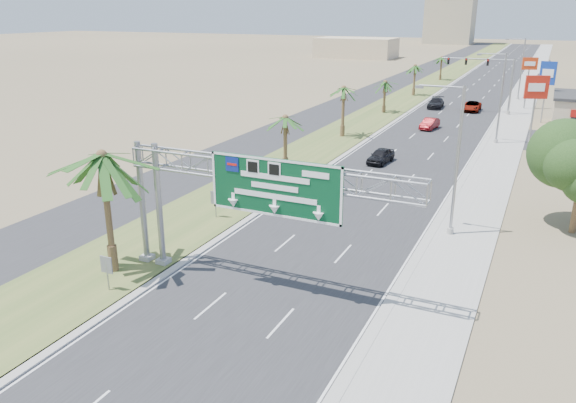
# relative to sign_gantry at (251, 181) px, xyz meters

# --- Properties ---
(ground) EXTENTS (600.00, 600.00, 0.00)m
(ground) POSITION_rel_sign_gantry_xyz_m (1.06, -9.93, -6.06)
(ground) COLOR #8C7A59
(ground) RESTS_ON ground
(road) EXTENTS (12.00, 300.00, 0.02)m
(road) POSITION_rel_sign_gantry_xyz_m (1.06, 100.07, -6.05)
(road) COLOR #28282B
(road) RESTS_ON ground
(sidewalk_right) EXTENTS (4.00, 300.00, 0.10)m
(sidewalk_right) POSITION_rel_sign_gantry_xyz_m (9.56, 100.07, -6.01)
(sidewalk_right) COLOR #9E9B93
(sidewalk_right) RESTS_ON ground
(median_grass) EXTENTS (7.00, 300.00, 0.12)m
(median_grass) POSITION_rel_sign_gantry_xyz_m (-8.94, 100.07, -6.00)
(median_grass) COLOR #47602A
(median_grass) RESTS_ON ground
(opposing_road) EXTENTS (8.00, 300.00, 0.02)m
(opposing_road) POSITION_rel_sign_gantry_xyz_m (-15.94, 100.07, -6.05)
(opposing_road) COLOR #28282B
(opposing_road) RESTS_ON ground
(sign_gantry) EXTENTS (16.75, 1.24, 7.50)m
(sign_gantry) POSITION_rel_sign_gantry_xyz_m (0.00, 0.00, 0.00)
(sign_gantry) COLOR gray
(sign_gantry) RESTS_ON ground
(palm_near) EXTENTS (5.70, 5.70, 8.35)m
(palm_near) POSITION_rel_sign_gantry_xyz_m (-8.14, -1.93, 0.87)
(palm_near) COLOR brown
(palm_near) RESTS_ON ground
(palm_row_b) EXTENTS (3.99, 3.99, 5.95)m
(palm_row_b) POSITION_rel_sign_gantry_xyz_m (-8.44, 22.07, -1.16)
(palm_row_b) COLOR brown
(palm_row_b) RESTS_ON ground
(palm_row_c) EXTENTS (3.99, 3.99, 6.75)m
(palm_row_c) POSITION_rel_sign_gantry_xyz_m (-8.44, 38.07, -0.39)
(palm_row_c) COLOR brown
(palm_row_c) RESTS_ON ground
(palm_row_d) EXTENTS (3.99, 3.99, 5.45)m
(palm_row_d) POSITION_rel_sign_gantry_xyz_m (-8.44, 56.07, -1.64)
(palm_row_d) COLOR brown
(palm_row_d) RESTS_ON ground
(palm_row_e) EXTENTS (3.99, 3.99, 6.15)m
(palm_row_e) POSITION_rel_sign_gantry_xyz_m (-8.44, 75.07, -0.97)
(palm_row_e) COLOR brown
(palm_row_e) RESTS_ON ground
(palm_row_f) EXTENTS (3.99, 3.99, 5.75)m
(palm_row_f) POSITION_rel_sign_gantry_xyz_m (-8.44, 100.07, -1.35)
(palm_row_f) COLOR brown
(palm_row_f) RESTS_ON ground
(streetlight_near) EXTENTS (3.27, 0.44, 10.00)m
(streetlight_near) POSITION_rel_sign_gantry_xyz_m (8.36, 12.07, -1.36)
(streetlight_near) COLOR gray
(streetlight_near) RESTS_ON ground
(streetlight_mid) EXTENTS (3.27, 0.44, 10.00)m
(streetlight_mid) POSITION_rel_sign_gantry_xyz_m (8.36, 42.07, -1.36)
(streetlight_mid) COLOR gray
(streetlight_mid) RESTS_ON ground
(streetlight_far) EXTENTS (3.27, 0.44, 10.00)m
(streetlight_far) POSITION_rel_sign_gantry_xyz_m (8.36, 78.07, -1.36)
(streetlight_far) COLOR gray
(streetlight_far) RESTS_ON ground
(signal_mast) EXTENTS (10.28, 0.71, 8.00)m
(signal_mast) POSITION_rel_sign_gantry_xyz_m (6.23, 62.05, -1.21)
(signal_mast) COLOR gray
(signal_mast) RESTS_ON ground
(median_signback_a) EXTENTS (0.75, 0.08, 2.08)m
(median_signback_a) POSITION_rel_sign_gantry_xyz_m (-6.74, -3.93, -4.61)
(median_signback_a) COLOR gray
(median_signback_a) RESTS_ON ground
(median_signback_b) EXTENTS (0.75, 0.08, 2.08)m
(median_signback_b) POSITION_rel_sign_gantry_xyz_m (-7.44, 8.07, -4.61)
(median_signback_b) COLOR gray
(median_signback_b) RESTS_ON ground
(tower_distant) EXTENTS (20.00, 16.00, 35.00)m
(tower_distant) POSITION_rel_sign_gantry_xyz_m (-30.94, 240.07, 11.44)
(tower_distant) COLOR tan
(tower_distant) RESTS_ON ground
(building_distant_left) EXTENTS (24.00, 14.00, 6.00)m
(building_distant_left) POSITION_rel_sign_gantry_xyz_m (-43.94, 150.07, -3.06)
(building_distant_left) COLOR #CEB28B
(building_distant_left) RESTS_ON ground
(car_left_lane) EXTENTS (2.11, 4.37, 1.44)m
(car_left_lane) POSITION_rel_sign_gantry_xyz_m (-0.94, 28.31, -5.34)
(car_left_lane) COLOR black
(car_left_lane) RESTS_ON ground
(car_mid_lane) EXTENTS (1.94, 4.31, 1.37)m
(car_mid_lane) POSITION_rel_sign_gantry_xyz_m (0.06, 47.10, -5.37)
(car_mid_lane) COLOR #66090D
(car_mid_lane) RESTS_ON ground
(car_right_lane) EXTENTS (2.46, 5.21, 1.44)m
(car_right_lane) POSITION_rel_sign_gantry_xyz_m (3.06, 63.07, -5.34)
(car_right_lane) COLOR gray
(car_right_lane) RESTS_ON ground
(car_far) EXTENTS (2.45, 5.36, 1.52)m
(car_far) POSITION_rel_sign_gantry_xyz_m (-2.39, 63.77, -5.30)
(car_far) COLOR black
(car_far) RESTS_ON ground
(pole_sign_red_near) EXTENTS (2.35, 1.13, 8.13)m
(pole_sign_red_near) POSITION_rel_sign_gantry_xyz_m (12.05, 40.40, 0.27)
(pole_sign_red_near) COLOR gray
(pole_sign_red_near) RESTS_ON ground
(pole_sign_blue) EXTENTS (2.02, 0.70, 8.25)m
(pole_sign_blue) POSITION_rel_sign_gantry_xyz_m (12.79, 57.66, 0.13)
(pole_sign_blue) COLOR gray
(pole_sign_blue) RESTS_ON ground
(pole_sign_red_far) EXTENTS (2.20, 0.88, 7.88)m
(pole_sign_red_far) POSITION_rel_sign_gantry_xyz_m (10.06, 68.62, 0.14)
(pole_sign_red_far) COLOR gray
(pole_sign_red_far) RESTS_ON ground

